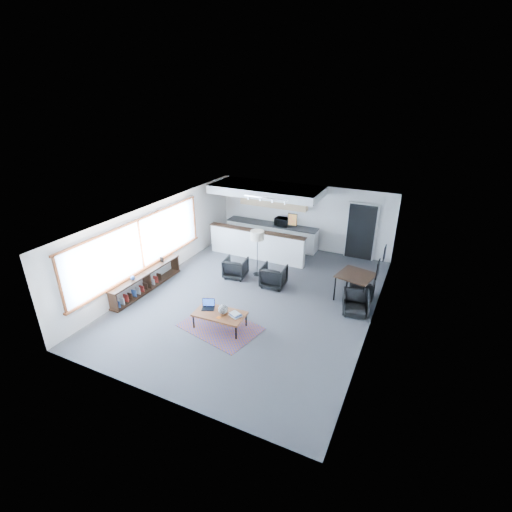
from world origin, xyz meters
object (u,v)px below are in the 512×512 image
at_px(ceramic_pot, 223,309).
at_px(armchair_left, 236,267).
at_px(floor_lamp, 257,237).
at_px(dining_chair_far, 362,288).
at_px(armchair_right, 274,275).
at_px(dining_table, 356,277).
at_px(book_stack, 235,315).
at_px(coffee_table, 220,314).
at_px(laptop, 208,305).
at_px(microwave, 282,221).
at_px(dining_chair_near, 356,304).

bearing_deg(ceramic_pot, armchair_left, 112.01).
xyz_separation_m(floor_lamp, dining_chair_far, (3.58, 0.00, -1.10)).
height_order(armchair_right, dining_table, dining_table).
bearing_deg(book_stack, floor_lamp, 105.36).
bearing_deg(coffee_table, dining_table, 43.38).
relative_size(laptop, armchair_left, 0.56).
bearing_deg(floor_lamp, book_stack, -74.64).
bearing_deg(microwave, book_stack, -75.24).
distance_m(book_stack, dining_chair_near, 3.49).
bearing_deg(floor_lamp, armchair_right, -31.08).
relative_size(coffee_table, armchair_right, 1.79).
distance_m(dining_chair_near, microwave, 5.30).
height_order(armchair_right, dining_chair_near, armchair_right).
relative_size(coffee_table, dining_chair_near, 2.24).
bearing_deg(laptop, microwave, 68.39).
bearing_deg(book_stack, ceramic_pot, -173.97).
height_order(coffee_table, ceramic_pot, ceramic_pot).
bearing_deg(floor_lamp, coffee_table, -82.41).
height_order(dining_chair_near, microwave, microwave).
xyz_separation_m(dining_chair_far, microwave, (-3.74, 2.67, 0.82)).
bearing_deg(dining_chair_far, laptop, 39.01).
xyz_separation_m(ceramic_pot, armchair_right, (0.30, 2.74, -0.19)).
bearing_deg(armchair_left, book_stack, 110.16).
xyz_separation_m(laptop, dining_table, (3.36, 2.94, 0.25)).
xyz_separation_m(book_stack, floor_lamp, (-0.88, 3.20, 0.92)).
relative_size(dining_chair_near, dining_chair_far, 1.02).
distance_m(armchair_right, microwave, 3.40).
bearing_deg(laptop, dining_chair_far, 18.22).
height_order(coffee_table, armchair_right, armchair_right).
xyz_separation_m(coffee_table, dining_chair_near, (3.14, 2.27, -0.10)).
distance_m(ceramic_pot, dining_chair_near, 3.80).
xyz_separation_m(armchair_right, dining_table, (2.55, 0.28, 0.37)).
height_order(laptop, book_stack, laptop).
distance_m(armchair_left, dining_table, 4.00).
xyz_separation_m(armchair_left, dining_chair_near, (4.18, -0.53, -0.06)).
height_order(laptop, dining_chair_far, laptop).
relative_size(coffee_table, armchair_left, 1.87).
xyz_separation_m(laptop, floor_lamp, (-0.02, 3.16, 0.89)).
height_order(ceramic_pot, dining_chair_near, ceramic_pot).
relative_size(book_stack, dining_chair_near, 0.59).
bearing_deg(armchair_right, floor_lamp, -35.53).
distance_m(armchair_left, dining_chair_near, 4.21).
bearing_deg(dining_table, armchair_left, -176.45).
distance_m(book_stack, armchair_left, 3.11).
height_order(book_stack, microwave, microwave).
bearing_deg(armchair_left, coffee_table, 102.05).
bearing_deg(dining_table, coffee_table, -133.98).
xyz_separation_m(floor_lamp, microwave, (-0.16, 2.67, -0.29)).
distance_m(book_stack, microwave, 6.00).
distance_m(armchair_right, floor_lamp, 1.40).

